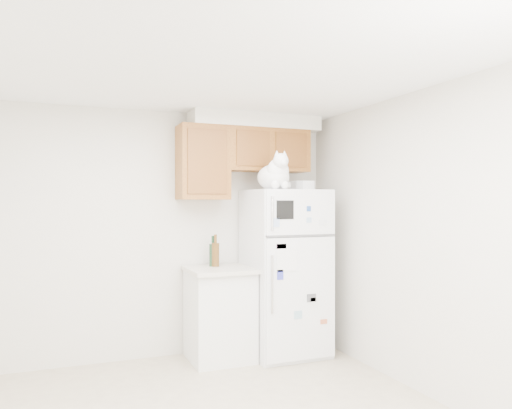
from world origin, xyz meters
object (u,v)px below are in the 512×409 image
base_counter (220,313)px  storage_box_front (305,185)px  bottle_amber (215,250)px  refrigerator (285,272)px  storage_box_back (301,186)px  bottle_green (213,251)px  cat (275,175)px

base_counter → storage_box_front: 1.55m
base_counter → bottle_amber: bearing=98.4°
refrigerator → storage_box_back: bearing=16.8°
refrigerator → base_counter: 0.79m
base_counter → storage_box_front: bearing=-15.1°
storage_box_front → base_counter: bearing=151.3°
refrigerator → base_counter: bearing=173.9°
storage_box_back → bottle_green: bearing=152.4°
base_counter → bottle_green: 0.63m
cat → storage_box_back: (0.41, 0.25, -0.09)m
refrigerator → bottle_green: bearing=164.1°
bottle_green → bottle_amber: bearing=-65.4°
base_counter → bottle_amber: size_ratio=2.82×
refrigerator → cat: bearing=-136.9°
storage_box_front → bottle_green: 1.16m
base_counter → refrigerator: bearing=-6.1°
bottle_green → bottle_amber: size_ratio=0.95×
refrigerator → bottle_amber: refrigerator is taller
cat → bottle_amber: 0.98m
storage_box_back → bottle_green: 1.16m
cat → storage_box_front: bearing=5.3°
bottle_green → base_counter: bearing=-76.7°
base_counter → bottle_green: bottle_green is taller
refrigerator → bottle_green: refrigerator is taller
storage_box_back → storage_box_front: size_ratio=1.20×
base_counter → storage_box_back: (0.90, -0.01, 1.29)m
storage_box_front → bottle_green: storage_box_front is taller
refrigerator → cat: cat is taller
refrigerator → bottle_amber: (-0.70, 0.17, 0.23)m
cat → base_counter: bearing=152.1°
cat → bottle_amber: size_ratio=1.65×
storage_box_back → bottle_amber: storage_box_back is taller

